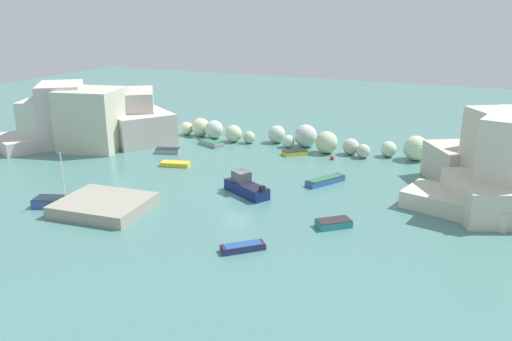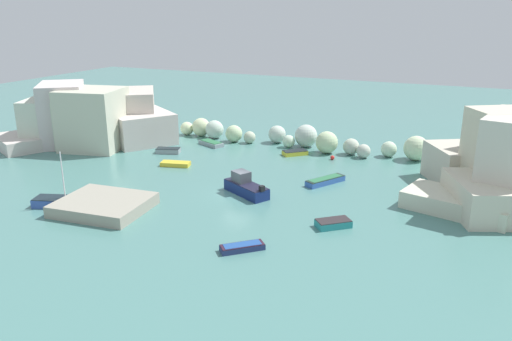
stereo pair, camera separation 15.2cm
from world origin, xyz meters
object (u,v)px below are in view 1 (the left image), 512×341
at_px(moored_boat_3, 334,223).
at_px(moored_boat_9, 168,151).
at_px(moored_boat_7, 295,153).
at_px(channel_buoy, 332,158).
at_px(moored_boat_8, 66,202).
at_px(stone_dock, 104,205).
at_px(moored_boat_0, 175,164).
at_px(moored_boat_6, 415,200).
at_px(moored_boat_4, 325,180).
at_px(moored_boat_1, 246,187).
at_px(moored_boat_2, 211,143).
at_px(moored_boat_5, 243,247).

bearing_deg(moored_boat_3, moored_boat_9, 111.30).
height_order(moored_boat_7, moored_boat_9, moored_boat_9).
bearing_deg(moored_boat_9, channel_buoy, 177.19).
xyz_separation_m(moored_boat_7, moored_boat_8, (-12.47, -23.22, 0.14)).
xyz_separation_m(stone_dock, moored_boat_7, (8.85, 22.62, -0.23)).
xyz_separation_m(moored_boat_0, moored_boat_3, (20.05, -8.56, 0.07)).
relative_size(moored_boat_3, moored_boat_6, 0.92).
relative_size(moored_boat_4, moored_boat_7, 1.45).
relative_size(stone_dock, moored_boat_1, 1.41).
xyz_separation_m(moored_boat_0, moored_boat_1, (10.64, -4.73, 0.49)).
relative_size(channel_buoy, moored_boat_4, 0.11).
bearing_deg(moored_boat_3, moored_boat_8, 152.63).
xyz_separation_m(moored_boat_1, moored_boat_6, (14.49, 4.13, -0.46)).
bearing_deg(channel_buoy, stone_dock, -120.77).
relative_size(moored_boat_1, moored_boat_3, 1.75).
relative_size(moored_boat_3, moored_boat_7, 0.98).
relative_size(moored_boat_2, moored_boat_9, 1.23).
bearing_deg(moored_boat_3, moored_boat_6, 16.70).
bearing_deg(channel_buoy, moored_boat_6, -43.73).
height_order(moored_boat_1, moored_boat_3, moored_boat_1).
relative_size(moored_boat_1, moored_boat_5, 1.71).
xyz_separation_m(channel_buoy, moored_boat_9, (-18.43, -5.25, 0.05)).
xyz_separation_m(moored_boat_2, moored_boat_5, (15.98, -24.19, -0.01)).
height_order(moored_boat_0, moored_boat_9, moored_boat_9).
distance_m(moored_boat_0, moored_boat_2, 9.11).
distance_m(moored_boat_0, moored_boat_3, 21.80).
distance_m(moored_boat_1, moored_boat_2, 17.87).
relative_size(moored_boat_0, moored_boat_5, 1.12).
height_order(channel_buoy, moored_boat_7, moored_boat_7).
bearing_deg(moored_boat_8, moored_boat_5, 156.40).
relative_size(moored_boat_5, moored_boat_9, 0.99).
bearing_deg(moored_boat_6, channel_buoy, -150.48).
bearing_deg(stone_dock, moored_boat_8, -170.60).
bearing_deg(moored_boat_7, moored_boat_3, 75.13).
bearing_deg(stone_dock, moored_boat_6, 28.09).
distance_m(stone_dock, moored_boat_1, 12.52).
bearing_deg(stone_dock, moored_boat_0, 96.29).
height_order(moored_boat_3, moored_boat_7, moored_boat_3).
bearing_deg(moored_boat_8, channel_buoy, -145.85).
xyz_separation_m(stone_dock, moored_boat_2, (-2.13, 22.33, -0.24)).
distance_m(moored_boat_2, moored_boat_7, 10.98).
relative_size(moored_boat_7, moored_boat_8, 0.52).
distance_m(stone_dock, moored_boat_6, 26.83).
bearing_deg(moored_boat_9, moored_boat_2, -138.47).
distance_m(moored_boat_6, moored_boat_8, 30.33).
xyz_separation_m(moored_boat_1, moored_boat_7, (-0.33, 14.12, -0.45)).
bearing_deg(moored_boat_9, moored_boat_8, 75.85).
relative_size(moored_boat_6, moored_boat_9, 1.05).
bearing_deg(moored_boat_0, moored_boat_1, -38.41).
height_order(channel_buoy, moored_boat_8, moored_boat_8).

